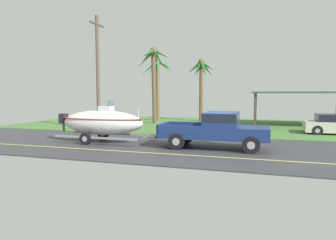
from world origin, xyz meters
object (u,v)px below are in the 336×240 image
Objects in this scene: palm_tree_near_left at (153,66)px; utility_pole at (98,72)px; boat_on_trailer at (102,122)px; palm_tree_mid at (201,75)px; palm_tree_near_right at (158,75)px; carport_awning at (298,93)px; pickup_truck_towing at (220,128)px.

utility_pole is (-1.91, -6.12, -0.93)m from palm_tree_near_left.
utility_pole is at bearing 121.87° from boat_on_trailer.
palm_tree_near_left is 5.01m from palm_tree_mid.
palm_tree_near_right is at bearing 95.08° from boat_on_trailer.
boat_on_trailer is 13.54m from palm_tree_near_right.
boat_on_trailer is 0.89× the size of palm_tree_near_left.
carport_awning is 1.21× the size of palm_tree_mid.
palm_tree_mid is at bearing 41.36° from palm_tree_near_left.
boat_on_trailer is 5.92m from utility_pole.
boat_on_trailer is at bearing -180.00° from pickup_truck_towing.
pickup_truck_towing is 0.93× the size of palm_tree_mid.
palm_tree_near_right reaches higher than boat_on_trailer.
boat_on_trailer is at bearing -85.84° from palm_tree_near_left.
utility_pole reaches higher than palm_tree_mid.
utility_pole is (-14.02, -8.05, 1.48)m from carport_awning.
utility_pole is at bearing -150.14° from carport_awning.
pickup_truck_towing is 14.56m from palm_tree_mid.
palm_tree_near_right is (-0.41, 2.66, -0.68)m from palm_tree_near_left.
palm_tree_mid is at bearing 8.56° from palm_tree_near_right.
palm_tree_near_right is 8.91m from utility_pole.
palm_tree_mid is at bearing 77.76° from boat_on_trailer.
pickup_truck_towing is 6.55m from boat_on_trailer.
utility_pole reaches higher than palm_tree_near_right.
utility_pole reaches higher than palm_tree_near_left.
utility_pole is at bearing -99.70° from palm_tree_near_right.
palm_tree_mid is at bearing 59.08° from utility_pole.
boat_on_trailer reaches higher than pickup_truck_towing.
pickup_truck_towing is at bearing -59.44° from palm_tree_near_right.
palm_tree_near_right is 0.76× the size of utility_pole.
carport_awning reaches higher than pickup_truck_towing.
pickup_truck_towing is 15.56m from palm_tree_near_right.
pickup_truck_towing is at bearing -75.33° from palm_tree_mid.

